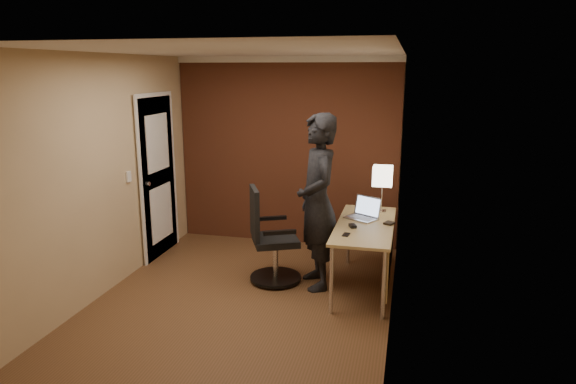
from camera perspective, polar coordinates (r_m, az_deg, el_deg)
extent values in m
plane|color=brown|center=(5.46, -5.03, -11.92)|extent=(4.00, 4.00, 0.00)
plane|color=white|center=(4.93, -5.65, 15.33)|extent=(4.00, 4.00, 0.00)
plane|color=tan|center=(6.94, -0.03, 4.49)|extent=(3.00, 0.00, 3.00)
plane|color=tan|center=(3.29, -16.58, -6.40)|extent=(3.00, 0.00, 3.00)
plane|color=tan|center=(5.70, -19.76, 1.71)|extent=(0.00, 4.00, 4.00)
plane|color=tan|center=(4.79, 11.94, 0.08)|extent=(0.00, 4.00, 4.00)
cube|color=brown|center=(6.91, -0.09, 4.46)|extent=(2.98, 0.06, 2.50)
cube|color=silver|center=(6.81, -0.11, 14.54)|extent=(3.00, 0.08, 0.08)
cube|color=silver|center=(3.14, -17.73, 15.11)|extent=(3.00, 0.08, 0.08)
cube|color=silver|center=(5.58, -20.42, 13.95)|extent=(0.08, 4.00, 0.08)
cube|color=silver|center=(4.67, 12.18, 14.72)|extent=(0.08, 4.00, 0.08)
cube|color=silver|center=(6.67, -14.31, 1.51)|extent=(0.05, 0.82, 2.02)
cube|color=silver|center=(6.66, -14.20, 1.51)|extent=(0.02, 0.92, 2.12)
cylinder|color=silver|center=(6.36, -15.32, 0.88)|extent=(0.05, 0.05, 0.05)
cube|color=silver|center=(6.09, -17.29, 1.64)|extent=(0.02, 0.08, 0.12)
cube|color=tan|center=(5.54, 8.56, -3.67)|extent=(0.60, 1.50, 0.03)
cube|color=tan|center=(5.62, 11.32, -6.61)|extent=(0.02, 1.38, 0.54)
cylinder|color=silver|center=(5.05, 4.84, -9.73)|extent=(0.04, 0.04, 0.70)
cylinder|color=silver|center=(6.33, 6.74, -4.88)|extent=(0.04, 0.04, 0.70)
cylinder|color=silver|center=(5.01, 10.59, -10.12)|extent=(0.04, 0.04, 0.70)
cylinder|color=silver|center=(6.30, 11.28, -5.16)|extent=(0.04, 0.04, 0.70)
cube|color=silver|center=(6.03, 10.30, -2.10)|extent=(0.11, 0.11, 0.01)
cylinder|color=silver|center=(5.99, 10.36, -0.65)|extent=(0.01, 0.01, 0.30)
cube|color=white|center=(5.93, 10.47, 1.79)|extent=(0.22, 0.22, 0.22)
cube|color=silver|center=(5.71, 8.13, -2.90)|extent=(0.40, 0.37, 0.01)
cube|color=silver|center=(5.77, 8.85, -1.54)|extent=(0.31, 0.22, 0.22)
cube|color=#B2CCF2|center=(5.76, 8.84, -1.57)|extent=(0.28, 0.19, 0.19)
cube|color=gray|center=(5.70, 8.13, -2.84)|extent=(0.31, 0.26, 0.00)
cube|color=black|center=(5.39, 7.20, -3.76)|extent=(0.10, 0.12, 0.03)
cube|color=black|center=(5.15, 6.48, -4.72)|extent=(0.07, 0.12, 0.01)
cube|color=black|center=(5.57, 11.18, -3.41)|extent=(0.13, 0.14, 0.02)
cylinder|color=black|center=(5.89, -1.39, -9.45)|extent=(0.58, 0.58, 0.03)
cylinder|color=silver|center=(5.81, -1.40, -7.48)|extent=(0.06, 0.06, 0.43)
cube|color=black|center=(5.73, -1.41, -5.35)|extent=(0.63, 0.63, 0.07)
cube|color=black|center=(5.60, -3.72, -2.39)|extent=(0.23, 0.42, 0.57)
cube|color=black|center=(5.93, -1.86, -2.92)|extent=(0.34, 0.19, 0.04)
cube|color=black|center=(5.42, -0.94, -4.50)|extent=(0.34, 0.19, 0.04)
imported|color=black|center=(5.50, 3.30, -1.14)|extent=(0.70, 0.82, 1.90)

